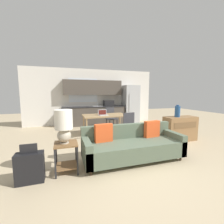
# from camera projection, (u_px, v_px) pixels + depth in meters

# --- Properties ---
(ground_plane) EXTENTS (20.00, 20.00, 0.00)m
(ground_plane) POSITION_uv_depth(u_px,v_px,m) (132.00, 163.00, 3.29)
(ground_plane) COLOR tan
(wall_back) EXTENTS (6.40, 0.07, 2.70)m
(wall_back) POSITION_uv_depth(u_px,v_px,m) (92.00, 97.00, 7.50)
(wall_back) COLOR silver
(wall_back) RESTS_ON ground_plane
(kitchen_counter) EXTENTS (3.00, 0.65, 2.15)m
(kitchen_counter) POSITION_uv_depth(u_px,v_px,m) (94.00, 107.00, 7.28)
(kitchen_counter) COLOR #4C443D
(kitchen_counter) RESTS_ON ground_plane
(refrigerator) EXTENTS (0.75, 0.70, 1.93)m
(refrigerator) POSITION_uv_depth(u_px,v_px,m) (131.00, 104.00, 7.76)
(refrigerator) COLOR #B7BABC
(refrigerator) RESTS_ON ground_plane
(dining_table) EXTENTS (1.58, 0.90, 0.74)m
(dining_table) POSITION_uv_depth(u_px,v_px,m) (105.00, 116.00, 5.50)
(dining_table) COLOR tan
(dining_table) RESTS_ON ground_plane
(couch) EXTENTS (2.25, 0.80, 0.85)m
(couch) POSITION_uv_depth(u_px,v_px,m) (132.00, 145.00, 3.44)
(couch) COLOR #3D2D1E
(couch) RESTS_ON ground_plane
(side_table) EXTENTS (0.43, 0.43, 0.58)m
(side_table) POSITION_uv_depth(u_px,v_px,m) (66.00, 153.00, 2.87)
(side_table) COLOR brown
(side_table) RESTS_ON ground_plane
(table_lamp) EXTENTS (0.33, 0.33, 0.64)m
(table_lamp) POSITION_uv_depth(u_px,v_px,m) (64.00, 124.00, 2.79)
(table_lamp) COLOR #B2A893
(table_lamp) RESTS_ON side_table
(credenza) EXTENTS (1.05, 0.44, 0.78)m
(credenza) POSITION_uv_depth(u_px,v_px,m) (180.00, 129.00, 4.84)
(credenza) COLOR olive
(credenza) RESTS_ON ground_plane
(vase) EXTENTS (0.16, 0.16, 0.38)m
(vase) POSITION_uv_depth(u_px,v_px,m) (177.00, 111.00, 4.73)
(vase) COLOR #234C84
(vase) RESTS_ON credenza
(dining_chair_far_right) EXTENTS (0.47, 0.47, 0.91)m
(dining_chair_far_right) POSITION_uv_depth(u_px,v_px,m) (111.00, 117.00, 6.47)
(dining_chair_far_right) COLOR #38383D
(dining_chair_far_right) RESTS_ON ground_plane
(dining_chair_near_right) EXTENTS (0.47, 0.47, 0.91)m
(dining_chair_near_right) POSITION_uv_depth(u_px,v_px,m) (127.00, 125.00, 4.90)
(dining_chair_near_right) COLOR #38383D
(dining_chair_near_right) RESTS_ON ground_plane
(laptop) EXTENTS (0.35, 0.29, 0.20)m
(laptop) POSITION_uv_depth(u_px,v_px,m) (103.00, 114.00, 5.39)
(laptop) COLOR #B7BABC
(laptop) RESTS_ON dining_table
(suitcase) EXTENTS (0.44, 0.22, 0.68)m
(suitcase) POSITION_uv_depth(u_px,v_px,m) (30.00, 167.00, 2.55)
(suitcase) COLOR black
(suitcase) RESTS_ON ground_plane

